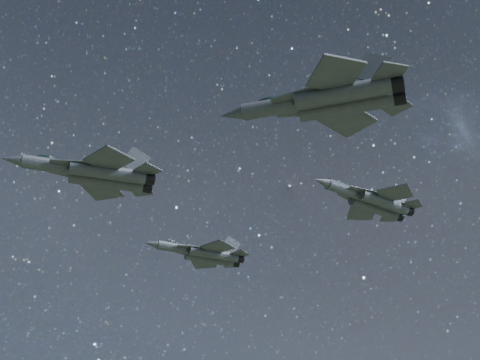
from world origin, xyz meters
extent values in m
cylinder|color=#30363D|center=(-20.36, 3.36, 138.78)|extent=(7.81, 2.64, 1.62)
cone|color=#30363D|center=(-25.29, 2.68, 138.78)|extent=(2.66, 1.77, 1.45)
ellipsoid|color=black|center=(-21.59, 3.19, 139.56)|extent=(2.59, 1.41, 0.80)
cube|color=#30363D|center=(-15.03, 4.09, 138.73)|extent=(8.62, 2.69, 1.35)
cylinder|color=#30363D|center=(-14.47, 3.12, 138.26)|extent=(8.84, 2.78, 1.62)
cylinder|color=#30363D|center=(-14.76, 5.17, 138.26)|extent=(8.84, 2.78, 1.62)
cylinder|color=black|center=(-9.76, 3.77, 138.26)|extent=(1.54, 1.66, 1.49)
cylinder|color=black|center=(-10.04, 5.82, 138.26)|extent=(1.54, 1.66, 1.49)
cube|color=#30363D|center=(-18.32, 2.22, 138.66)|extent=(5.44, 1.44, 0.12)
cube|color=#30363D|center=(-18.70, 4.99, 138.66)|extent=(5.47, 2.81, 0.12)
cube|color=#30363D|center=(-14.34, 0.63, 138.47)|extent=(5.87, 5.94, 0.21)
cube|color=#30363D|center=(-15.30, 7.60, 138.47)|extent=(5.41, 5.68, 0.21)
cube|color=#30363D|center=(-9.98, 2.37, 138.47)|extent=(3.47, 3.51, 0.16)
cube|color=#30363D|center=(-10.63, 7.09, 138.47)|extent=(3.18, 3.30, 0.16)
cube|color=#30363D|center=(-11.46, 3.27, 140.23)|extent=(3.61, 0.59, 3.69)
cube|color=#30363D|center=(-11.82, 5.83, 140.23)|extent=(3.55, 0.94, 3.69)
cylinder|color=#30363D|center=(-4.97, 22.92, 138.34)|extent=(6.58, 2.87, 1.36)
cone|color=#30363D|center=(-9.02, 21.91, 138.34)|extent=(2.32, 1.69, 1.22)
ellipsoid|color=black|center=(-5.98, 22.67, 138.99)|extent=(2.23, 1.39, 0.67)
cube|color=#30363D|center=(-0.58, 24.01, 138.29)|extent=(7.24, 2.99, 1.13)
cylinder|color=#30363D|center=(-0.03, 23.25, 137.90)|extent=(7.42, 3.08, 1.36)
cylinder|color=#30363D|center=(-0.45, 24.94, 137.90)|extent=(7.42, 3.08, 1.36)
cylinder|color=black|center=(3.86, 24.21, 137.90)|extent=(1.40, 1.49, 1.25)
cylinder|color=black|center=(3.44, 25.90, 137.90)|extent=(1.40, 1.49, 1.25)
cube|color=#30363D|center=(-3.16, 22.16, 138.23)|extent=(4.57, 1.19, 0.10)
cube|color=#30363D|center=(-3.73, 24.44, 138.23)|extent=(4.51, 2.78, 0.10)
cube|color=#30363D|center=(0.31, 21.18, 138.08)|extent=(4.99, 4.98, 0.17)
cube|color=#30363D|center=(-1.12, 26.92, 138.08)|extent=(4.30, 4.58, 0.17)
cube|color=#30363D|center=(3.79, 23.03, 138.08)|extent=(2.95, 2.95, 0.13)
cube|color=#30363D|center=(2.83, 26.92, 138.08)|extent=(2.52, 2.64, 0.13)
cube|color=#30363D|center=(2.47, 23.65, 139.55)|extent=(3.01, 0.63, 3.10)
cube|color=#30363D|center=(1.95, 25.76, 139.55)|extent=(2.91, 1.10, 3.10)
cylinder|color=#30363D|center=(3.54, -9.93, 140.04)|extent=(8.44, 5.09, 1.78)
cone|color=#30363D|center=(-1.46, -7.69, 140.04)|extent=(3.15, 2.58, 1.60)
ellipsoid|color=black|center=(2.29, -9.37, 140.90)|extent=(2.97, 2.21, 0.88)
cube|color=#30363D|center=(8.95, -12.36, 139.99)|extent=(9.24, 5.40, 1.48)
cylinder|color=#30363D|center=(8.90, -13.59, 139.47)|extent=(9.48, 5.55, 1.78)
cylinder|color=#30363D|center=(9.84, -11.51, 139.47)|extent=(9.48, 5.55, 1.78)
cylinder|color=black|center=(13.69, -15.75, 139.47)|extent=(2.03, 2.11, 1.64)
cylinder|color=black|center=(14.63, -13.66, 139.47)|extent=(2.03, 2.11, 1.64)
cube|color=#30363D|center=(4.78, -12.18, 139.91)|extent=(5.58, 4.45, 0.14)
cube|color=#30363D|center=(6.04, -9.37, 139.91)|extent=(6.07, 2.58, 0.14)
cube|color=#30363D|center=(7.57, -16.00, 139.70)|extent=(4.97, 5.45, 0.23)
cube|color=#30363D|center=(10.75, -8.92, 139.70)|extent=(6.49, 6.34, 0.23)
cube|color=#30363D|center=(12.67, -16.91, 139.70)|extent=(2.90, 3.11, 0.17)
cube|color=#30363D|center=(14.82, -12.12, 139.70)|extent=(3.85, 3.80, 0.17)
cube|color=#30363D|center=(11.81, -15.21, 141.64)|extent=(3.56, 2.08, 4.06)
cube|color=#30363D|center=(12.98, -12.61, 141.64)|extent=(3.81, 1.50, 4.06)
cylinder|color=#30363D|center=(15.14, 5.86, 139.71)|extent=(6.72, 4.13, 1.42)
cone|color=#30363D|center=(11.17, 4.01, 139.71)|extent=(2.52, 2.08, 1.28)
ellipsoid|color=black|center=(14.15, 5.40, 140.39)|extent=(2.37, 1.78, 0.70)
cube|color=#30363D|center=(19.44, 7.86, 139.66)|extent=(7.36, 4.39, 1.19)
cylinder|color=#30363D|center=(20.16, 7.18, 139.25)|extent=(7.55, 4.52, 1.42)
cylinder|color=#30363D|center=(19.39, 8.84, 139.25)|extent=(7.55, 4.52, 1.42)
cylinder|color=black|center=(23.96, 8.95, 139.25)|extent=(1.63, 1.69, 1.31)
cylinder|color=black|center=(23.20, 10.61, 139.25)|extent=(1.63, 1.69, 1.31)
cube|color=#30363D|center=(17.15, 5.43, 139.60)|extent=(4.85, 2.11, 0.11)
cube|color=#30363D|center=(16.11, 7.67, 139.60)|extent=(4.43, 3.60, 0.11)
cube|color=#30363D|center=(20.91, 5.12, 139.44)|extent=(5.18, 5.05, 0.18)
cube|color=#30363D|center=(18.30, 10.75, 139.44)|extent=(3.93, 4.32, 0.18)
cube|color=#30363D|center=(24.13, 7.72, 139.44)|extent=(3.07, 3.03, 0.14)
cube|color=#30363D|center=(22.37, 11.53, 139.44)|extent=(2.29, 2.46, 0.14)
cube|color=#30363D|center=(22.65, 8.09, 140.99)|extent=(3.03, 1.23, 3.25)
cube|color=#30363D|center=(21.69, 10.16, 140.99)|extent=(2.83, 1.70, 3.25)
camera|label=1|loc=(-8.61, -64.29, 98.10)|focal=50.00mm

